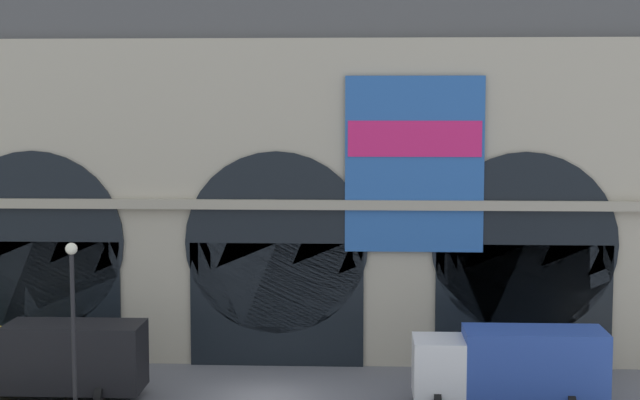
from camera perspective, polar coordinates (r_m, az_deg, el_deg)
ground_plane at (r=40.48m, az=-3.19°, el=-11.49°), size 200.00×200.00×0.00m
station_building at (r=46.58m, az=-2.22°, el=2.42°), size 46.77×6.07×19.11m
box_truck_midwest at (r=41.25m, az=-15.34°, el=-8.90°), size 7.50×2.91×3.12m
box_truck_mideast at (r=39.51m, az=11.14°, el=-9.45°), size 7.50×2.91×3.12m
street_lamp_quayside at (r=36.86m, az=-14.27°, el=-6.27°), size 0.44×0.44×6.90m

